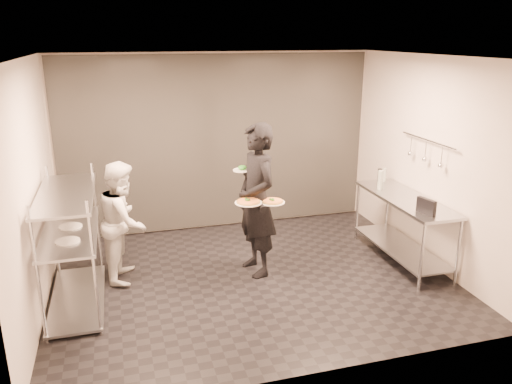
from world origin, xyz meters
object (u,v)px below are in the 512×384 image
object	(u,v)px
prep_counter	(404,218)
pizza_plate_far	(272,201)
chef	(124,221)
bottle_clear	(384,175)
bottle_dark	(379,175)
bottle_green	(380,180)
salad_plate	(242,169)
waiter	(257,200)
pos_monitor	(426,206)
pizza_plate_near	(248,202)
pass_rack	(71,242)

from	to	relation	value
prep_counter	pizza_plate_far	world-z (taller)	pizza_plate_far
chef	prep_counter	bearing A→B (deg)	-87.19
prep_counter	bottle_clear	size ratio (longest dim) A/B	8.89
chef	bottle_dark	world-z (taller)	chef
prep_counter	bottle_green	bearing A→B (deg)	109.60
salad_plate	bottle_clear	distance (m)	2.35
chef	bottle_green	xyz separation A→B (m)	(3.58, -0.09, 0.28)
waiter	chef	bearing A→B (deg)	-111.63
prep_counter	bottle_green	distance (m)	0.63
waiter	bottle_clear	xyz separation A→B (m)	(2.18, 0.60, 0.02)
pizza_plate_far	bottle_clear	bearing A→B (deg)	21.42
bottle_dark	chef	bearing A→B (deg)	-175.73
prep_counter	pos_monitor	bearing A→B (deg)	-100.59
chef	pizza_plate_near	xyz separation A→B (m)	(1.50, -0.54, 0.29)
pizza_plate_far	bottle_green	xyz separation A→B (m)	(1.75, 0.43, 0.02)
prep_counter	pizza_plate_near	size ratio (longest dim) A/B	5.33
prep_counter	salad_plate	bearing A→B (deg)	167.92
pizza_plate_near	salad_plate	distance (m)	0.57
chef	pizza_plate_far	world-z (taller)	chef
pass_rack	pizza_plate_far	xyz separation A→B (m)	(2.42, 0.01, 0.27)
pizza_plate_near	prep_counter	bearing A→B (deg)	0.59
salad_plate	chef	bearing A→B (deg)	178.07
waiter	pos_monitor	bearing A→B (deg)	55.93
pizza_plate_far	prep_counter	bearing A→B (deg)	-0.15
bottle_green	bottle_dark	distance (m)	0.42
pizza_plate_near	waiter	bearing A→B (deg)	52.31
pass_rack	salad_plate	world-z (taller)	pass_rack
chef	bottle_green	distance (m)	3.59
chef	salad_plate	bearing A→B (deg)	-81.20
pass_rack	pizza_plate_far	distance (m)	2.44
chef	bottle_green	bearing A→B (deg)	-80.65
waiter	chef	distance (m)	1.72
pass_rack	pizza_plate_far	size ratio (longest dim) A/B	5.11
pass_rack	chef	size ratio (longest dim) A/B	1.03
bottle_green	bottle_dark	world-z (taller)	bottle_green
waiter	chef	size ratio (longest dim) A/B	1.29
salad_plate	pos_monitor	bearing A→B (deg)	-28.29
pass_rack	bottle_green	bearing A→B (deg)	5.95
waiter	salad_plate	size ratio (longest dim) A/B	8.09
salad_plate	bottle_clear	bearing A→B (deg)	8.27
chef	pizza_plate_far	distance (m)	1.91
pass_rack	pizza_plate_near	xyz separation A→B (m)	(2.10, -0.02, 0.30)
pass_rack	chef	world-z (taller)	chef
pass_rack	bottle_dark	size ratio (longest dim) A/B	8.10
pizza_plate_near	bottle_clear	size ratio (longest dim) A/B	1.67
prep_counter	bottle_dark	world-z (taller)	bottle_dark
pizza_plate_far	bottle_dark	xyz separation A→B (m)	(1.95, 0.79, -0.02)
pass_rack	bottle_dark	bearing A→B (deg)	10.41
waiter	pizza_plate_near	bearing A→B (deg)	-48.40
prep_counter	waiter	world-z (taller)	waiter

